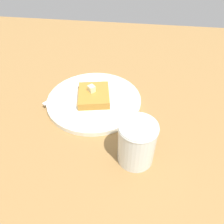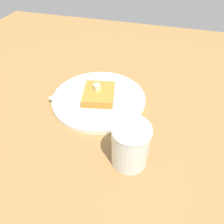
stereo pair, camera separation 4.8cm
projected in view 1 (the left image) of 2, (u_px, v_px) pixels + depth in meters
The scene contains 6 objects.
table_surface at pixel (75, 107), 57.56cm from camera, with size 115.27×115.27×2.61cm, color olive.
plate at pixel (94, 100), 56.74cm from camera, with size 24.19×24.19×1.22cm.
toast_slice_center at pixel (94, 95), 55.72cm from camera, with size 7.76×9.24×1.96cm, color #AB752C.
butter_pat_primary at pixel (92, 89), 54.83cm from camera, with size 1.61×1.45×1.61cm, color beige.
fork at pixel (71, 89), 59.21cm from camera, with size 10.20×14.03×0.36cm.
syrup_jar at pixel (137, 144), 41.28cm from camera, with size 7.35×7.35×9.34cm.
Camera 1 is at (15.49, -41.44, 39.39)cm, focal length 35.00 mm.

